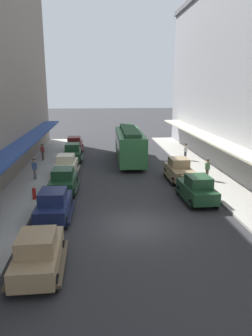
{
  "coord_description": "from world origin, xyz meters",
  "views": [
    {
      "loc": [
        -1.94,
        -15.91,
        7.5
      ],
      "look_at": [
        0.0,
        6.0,
        1.8
      ],
      "focal_mm": 33.51,
      "sensor_mm": 36.0,
      "label": 1
    }
  ],
  "objects_px": {
    "streetcar": "(129,144)",
    "pedestrian_3": "(43,152)",
    "fire_hydrant": "(34,193)",
    "pedestrian_0": "(207,169)",
    "pedestrian_2": "(185,152)",
    "parked_car_5": "(38,252)",
    "parked_car_1": "(72,152)",
    "parked_car_6": "(64,180)",
    "parked_car_2": "(179,169)",
    "parked_car_3": "(54,204)",
    "parked_car_7": "(74,144)",
    "pedestrian_1": "(35,169)",
    "parked_car_0": "(197,188)",
    "parked_car_4": "(66,164)"
  },
  "relations": [
    {
      "from": "parked_car_1",
      "to": "parked_car_5",
      "type": "relative_size",
      "value": 1.0
    },
    {
      "from": "parked_car_6",
      "to": "pedestrian_0",
      "type": "xyz_separation_m",
      "value": [
        11.37,
        1.73,
        0.07
      ]
    },
    {
      "from": "parked_car_7",
      "to": "fire_hydrant",
      "type": "height_order",
      "value": "parked_car_7"
    },
    {
      "from": "parked_car_1",
      "to": "pedestrian_1",
      "type": "relative_size",
      "value": 2.56
    },
    {
      "from": "parked_car_2",
      "to": "fire_hydrant",
      "type": "relative_size",
      "value": 5.22
    },
    {
      "from": "parked_car_0",
      "to": "parked_car_4",
      "type": "height_order",
      "value": "same"
    },
    {
      "from": "parked_car_4",
      "to": "pedestrian_3",
      "type": "distance_m",
      "value": 6.0
    },
    {
      "from": "pedestrian_2",
      "to": "pedestrian_3",
      "type": "relative_size",
      "value": 1.0
    },
    {
      "from": "parked_car_6",
      "to": "parked_car_2",
      "type": "bearing_deg",
      "value": 13.6
    },
    {
      "from": "streetcar",
      "to": "pedestrian_3",
      "type": "xyz_separation_m",
      "value": [
        -8.89,
        0.83,
        -0.89
      ]
    },
    {
      "from": "parked_car_6",
      "to": "pedestrian_1",
      "type": "distance_m",
      "value": 4.06
    },
    {
      "from": "parked_car_2",
      "to": "parked_car_3",
      "type": "height_order",
      "value": "same"
    },
    {
      "from": "fire_hydrant",
      "to": "pedestrian_0",
      "type": "bearing_deg",
      "value": 14.76
    },
    {
      "from": "pedestrian_0",
      "to": "parked_car_0",
      "type": "bearing_deg",
      "value": -116.74
    },
    {
      "from": "parked_car_1",
      "to": "parked_car_5",
      "type": "distance_m",
      "value": 20.25
    },
    {
      "from": "parked_car_0",
      "to": "pedestrian_0",
      "type": "height_order",
      "value": "parked_car_0"
    },
    {
      "from": "parked_car_6",
      "to": "fire_hydrant",
      "type": "distance_m",
      "value": 2.53
    },
    {
      "from": "parked_car_5",
      "to": "parked_car_1",
      "type": "bearing_deg",
      "value": 90.44
    },
    {
      "from": "parked_car_5",
      "to": "pedestrian_3",
      "type": "height_order",
      "value": "parked_car_5"
    },
    {
      "from": "parked_car_6",
      "to": "parked_car_7",
      "type": "bearing_deg",
      "value": 90.93
    },
    {
      "from": "parked_car_3",
      "to": "pedestrian_1",
      "type": "distance_m",
      "value": 8.39
    },
    {
      "from": "streetcar",
      "to": "fire_hydrant",
      "type": "relative_size",
      "value": 11.76
    },
    {
      "from": "parked_car_6",
      "to": "pedestrian_0",
      "type": "height_order",
      "value": "parked_car_6"
    },
    {
      "from": "streetcar",
      "to": "parked_car_2",
      "type": "bearing_deg",
      "value": -63.78
    },
    {
      "from": "pedestrian_2",
      "to": "fire_hydrant",
      "type": "bearing_deg",
      "value": -141.27
    },
    {
      "from": "streetcar",
      "to": "parked_car_3",
      "type": "bearing_deg",
      "value": -112.36
    },
    {
      "from": "parked_car_3",
      "to": "parked_car_5",
      "type": "height_order",
      "value": "same"
    },
    {
      "from": "parked_car_6",
      "to": "streetcar",
      "type": "xyz_separation_m",
      "value": [
        5.74,
        9.18,
        0.96
      ]
    },
    {
      "from": "pedestrian_0",
      "to": "pedestrian_3",
      "type": "distance_m",
      "value": 16.71
    },
    {
      "from": "parked_car_7",
      "to": "pedestrian_0",
      "type": "xyz_separation_m",
      "value": [
        11.61,
        -13.06,
        0.07
      ]
    },
    {
      "from": "fire_hydrant",
      "to": "pedestrian_0",
      "type": "height_order",
      "value": "pedestrian_0"
    },
    {
      "from": "parked_car_1",
      "to": "parked_car_6",
      "type": "height_order",
      "value": "same"
    },
    {
      "from": "parked_car_7",
      "to": "pedestrian_3",
      "type": "bearing_deg",
      "value": -121.33
    },
    {
      "from": "parked_car_5",
      "to": "streetcar",
      "type": "relative_size",
      "value": 0.44
    },
    {
      "from": "streetcar",
      "to": "pedestrian_2",
      "type": "bearing_deg",
      "value": -2.03
    },
    {
      "from": "pedestrian_2",
      "to": "pedestrian_3",
      "type": "xyz_separation_m",
      "value": [
        -14.71,
        1.03,
        0.0
      ]
    },
    {
      "from": "parked_car_0",
      "to": "pedestrian_3",
      "type": "bearing_deg",
      "value": 133.84
    },
    {
      "from": "pedestrian_0",
      "to": "pedestrian_2",
      "type": "distance_m",
      "value": 7.25
    },
    {
      "from": "fire_hydrant",
      "to": "pedestrian_2",
      "type": "distance_m",
      "value": 17.13
    },
    {
      "from": "parked_car_6",
      "to": "pedestrian_2",
      "type": "bearing_deg",
      "value": 37.8
    },
    {
      "from": "parked_car_3",
      "to": "pedestrian_2",
      "type": "distance_m",
      "value": 18.08
    },
    {
      "from": "pedestrian_3",
      "to": "fire_hydrant",
      "type": "bearing_deg",
      "value": -83.43
    },
    {
      "from": "parked_car_2",
      "to": "pedestrian_2",
      "type": "distance_m",
      "value": 7.16
    },
    {
      "from": "parked_car_7",
      "to": "pedestrian_0",
      "type": "relative_size",
      "value": 2.55
    },
    {
      "from": "pedestrian_2",
      "to": "pedestrian_3",
      "type": "bearing_deg",
      "value": 175.98
    },
    {
      "from": "pedestrian_0",
      "to": "streetcar",
      "type": "bearing_deg",
      "value": 127.04
    },
    {
      "from": "parked_car_3",
      "to": "pedestrian_0",
      "type": "bearing_deg",
      "value": 30.13
    },
    {
      "from": "parked_car_2",
      "to": "parked_car_7",
      "type": "xyz_separation_m",
      "value": [
        -9.41,
        12.57,
        0.0
      ]
    },
    {
      "from": "parked_car_1",
      "to": "pedestrian_3",
      "type": "xyz_separation_m",
      "value": [
        -3.04,
        0.1,
        0.07
      ]
    },
    {
      "from": "parked_car_1",
      "to": "parked_car_4",
      "type": "relative_size",
      "value": 1.0
    }
  ]
}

